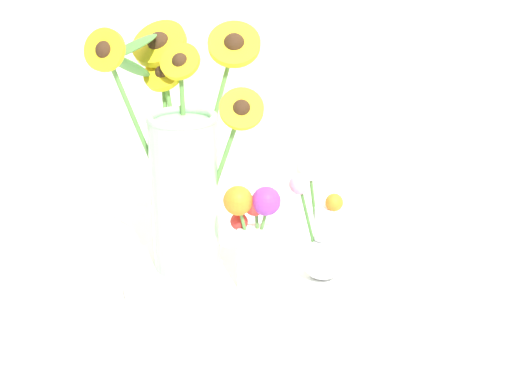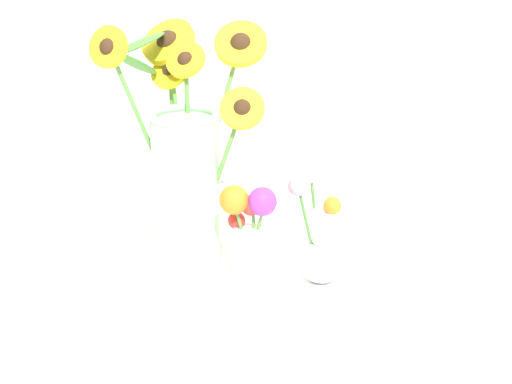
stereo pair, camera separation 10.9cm
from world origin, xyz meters
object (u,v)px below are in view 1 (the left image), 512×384
mason_jar_sunflowers (183,169)px  vase_small_center (255,237)px  serving_tray (256,276)px  vase_bulb_right (320,235)px

mason_jar_sunflowers → vase_small_center: bearing=-21.8°
serving_tray → vase_bulb_right: vase_bulb_right is taller
mason_jar_sunflowers → vase_small_center: mason_jar_sunflowers is taller
mason_jar_sunflowers → vase_small_center: (0.13, -0.05, -0.08)m
vase_small_center → vase_bulb_right: 0.11m
vase_small_center → vase_bulb_right: (0.09, 0.06, -0.01)m
serving_tray → vase_bulb_right: 0.13m
vase_bulb_right → serving_tray: bearing=-178.4°
serving_tray → vase_small_center: bearing=-78.7°
vase_small_center → vase_bulb_right: vase_bulb_right is taller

